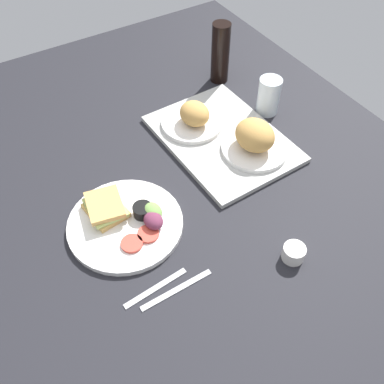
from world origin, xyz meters
TOP-DOWN VIEW (x-y plane):
  - ground_plane at (0.00, 0.00)cm, footprint 190.00×150.00cm
  - serving_tray at (-14.33, 24.22)cm, footprint 46.03×34.42cm
  - bread_plate_near at (-23.81, 19.40)cm, footprint 19.72×19.72cm
  - bread_plate_far at (-4.58, 28.99)cm, footprint 20.36×20.36cm
  - plate_with_salad at (-0.31, -16.04)cm, footprint 30.49×30.49cm
  - drinking_glass at (-18.62, 45.19)cm, footprint 7.41×7.41cm
  - soda_bottle at (-42.25, 41.80)cm, footprint 6.40×6.40cm
  - espresso_cup at (30.70, 14.84)cm, footprint 5.60×5.60cm
  - fork at (20.34, -18.44)cm, footprint 2.54×17.06cm
  - knife at (23.34, -14.44)cm, footprint 1.52×19.01cm

SIDE VIEW (x-z plane):
  - ground_plane at x=0.00cm, z-range -3.00..0.00cm
  - fork at x=20.34cm, z-range 0.00..0.50cm
  - knife at x=23.34cm, z-range 0.00..0.50cm
  - serving_tray at x=-14.33cm, z-range 0.00..1.60cm
  - plate_with_salad at x=-0.31cm, z-range -1.07..4.33cm
  - espresso_cup at x=30.70cm, z-range 0.00..4.00cm
  - bread_plate_near at x=-23.81cm, z-range 0.38..8.82cm
  - bread_plate_far at x=-4.58cm, z-range 0.68..10.82cm
  - drinking_glass at x=-18.62cm, z-range 0.00..12.49cm
  - soda_bottle at x=-42.25cm, z-range 0.00..21.49cm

